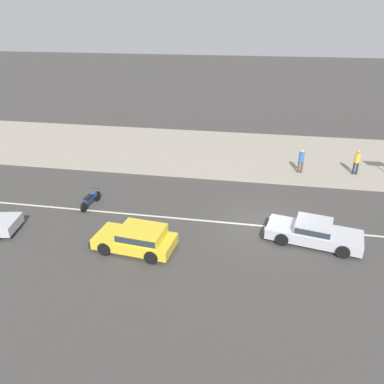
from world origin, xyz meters
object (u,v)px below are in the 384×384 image
sedan_silver_4 (313,232)px  pedestrian_mid_kerb (301,159)px  pedestrian_near_clock (357,160)px  motorcycle_0 (91,199)px  hatchback_yellow_0 (137,238)px

sedan_silver_4 → pedestrian_mid_kerb: 8.02m
pedestrian_near_clock → pedestrian_mid_kerb: pedestrian_near_clock is taller
motorcycle_0 → pedestrian_mid_kerb: 13.19m
motorcycle_0 → pedestrian_near_clock: 16.43m
sedan_silver_4 → pedestrian_near_clock: 9.09m
hatchback_yellow_0 → pedestrian_near_clock: bearing=42.7°
sedan_silver_4 → motorcycle_0: size_ratio=2.38×
sedan_silver_4 → motorcycle_0: sedan_silver_4 is taller
sedan_silver_4 → pedestrian_near_clock: bearing=67.3°
hatchback_yellow_0 → motorcycle_0: bearing=136.8°
hatchback_yellow_0 → motorcycle_0: 5.15m
pedestrian_near_clock → hatchback_yellow_0: bearing=-137.3°
hatchback_yellow_0 → pedestrian_near_clock: pedestrian_near_clock is taller
hatchback_yellow_0 → pedestrian_near_clock: size_ratio=2.32×
sedan_silver_4 → motorcycle_0: (-11.43, 1.55, -0.11)m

